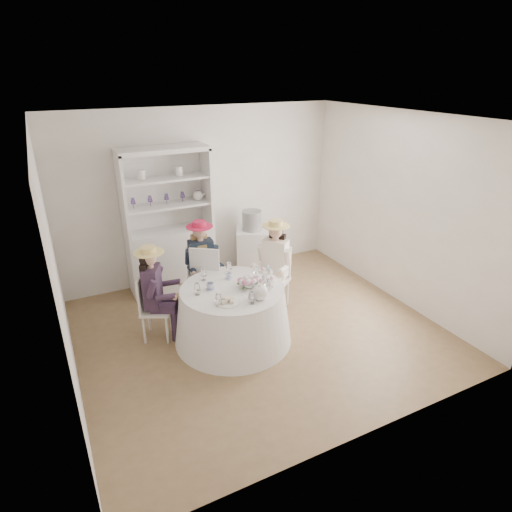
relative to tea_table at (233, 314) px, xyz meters
name	(u,v)px	position (x,y,z in m)	size (l,w,h in m)	color
ground	(259,331)	(0.38, 0.01, -0.36)	(4.50, 4.50, 0.00)	brown
ceiling	(260,119)	(0.38, 0.01, 2.34)	(4.50, 4.50, 0.00)	white
wall_back	(202,195)	(0.38, 2.01, 0.99)	(4.50, 4.50, 0.00)	silver
wall_front	(371,315)	(0.38, -1.99, 0.99)	(4.50, 4.50, 0.00)	silver
wall_left	(56,273)	(-1.87, 0.01, 0.99)	(4.50, 4.50, 0.00)	silver
wall_right	(401,210)	(2.63, 0.01, 0.99)	(4.50, 4.50, 0.00)	silver
tea_table	(233,314)	(0.00, 0.00, 0.00)	(1.48, 1.48, 0.73)	white
hutch	(170,241)	(-0.26, 1.77, 0.41)	(1.35, 0.65, 2.18)	silver
side_table	(252,252)	(1.07, 1.64, 0.02)	(0.50, 0.50, 0.78)	silver
hatbox	(252,220)	(1.07, 1.64, 0.57)	(0.32, 0.32, 0.32)	black
guest_left	(154,288)	(-0.84, 0.48, 0.35)	(0.53, 0.48, 1.26)	silver
guest_mid	(202,260)	(-0.04, 0.97, 0.37)	(0.47, 0.49, 1.30)	silver
guest_right	(274,260)	(0.85, 0.47, 0.38)	(0.57, 0.55, 1.33)	silver
spare_chair	(208,278)	(-0.04, 0.75, 0.19)	(0.59, 0.59, 1.03)	silver
teacup_a	(210,287)	(-0.25, 0.10, 0.41)	(0.10, 0.10, 0.08)	white
teacup_b	(229,276)	(0.07, 0.26, 0.40)	(0.07, 0.07, 0.07)	white
teacup_c	(247,279)	(0.24, 0.08, 0.40)	(0.08, 0.08, 0.07)	white
flower_bowl	(250,284)	(0.21, -0.05, 0.40)	(0.23, 0.23, 0.06)	white
flower_arrangement	(248,281)	(0.18, -0.08, 0.46)	(0.19, 0.18, 0.07)	#CF679A
table_teapot	(260,292)	(0.19, -0.38, 0.46)	(0.27, 0.19, 0.20)	white
sandwich_plate	(228,301)	(-0.18, -0.29, 0.39)	(0.28, 0.28, 0.06)	white
cupcake_stand	(266,277)	(0.44, -0.06, 0.45)	(0.23, 0.23, 0.21)	white
stemware_set	(232,283)	(0.00, 0.00, 0.44)	(0.92, 0.92, 0.15)	white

